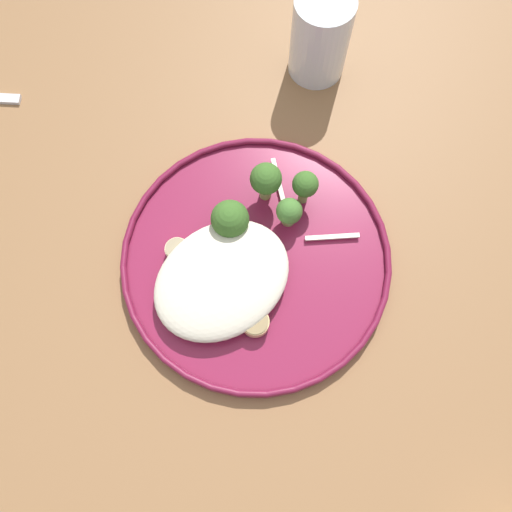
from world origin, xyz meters
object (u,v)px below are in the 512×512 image
seared_scallop_half_hidden (212,258)px  seared_scallop_large_seared (255,323)px  seared_scallop_tilted_round (196,276)px  broccoli_floret_left_leaning (305,185)px  broccoli_floret_beside_noodles (289,212)px  broccoli_floret_front_edge (228,217)px  seared_scallop_on_noodles (211,307)px  seared_scallop_center_golden (177,250)px  water_glass (320,41)px  broccoli_floret_tall_stalk (266,180)px  dinner_plate (256,259)px

seared_scallop_half_hidden → seared_scallop_large_seared: bearing=-94.6°
seared_scallop_tilted_round → broccoli_floret_left_leaning: (0.15, 0.00, 0.02)m
broccoli_floret_beside_noodles → broccoli_floret_front_edge: bearing=149.9°
seared_scallop_on_noodles → broccoli_floret_left_leaning: bearing=14.0°
seared_scallop_center_golden → seared_scallop_half_hidden: bearing=-52.6°
seared_scallop_tilted_round → seared_scallop_on_noodles: 0.04m
broccoli_floret_left_leaning → seared_scallop_tilted_round: bearing=-179.0°
broccoli_floret_beside_noodles → water_glass: 0.21m
broccoli_floret_tall_stalk → water_glass: water_glass is taller
seared_scallop_large_seared → broccoli_floret_tall_stalk: 0.15m
seared_scallop_on_noodles → water_glass: (0.28, 0.17, 0.03)m
seared_scallop_half_hidden → broccoli_floret_beside_noodles: (0.09, -0.01, 0.01)m
seared_scallop_on_noodles → broccoli_floret_tall_stalk: (0.12, 0.07, 0.03)m
seared_scallop_large_seared → seared_scallop_half_hidden: size_ratio=0.94×
broccoli_floret_front_edge → broccoli_floret_beside_noodles: 0.06m
broccoli_floret_beside_noodles → broccoli_floret_tall_stalk: bearing=90.8°
broccoli_floret_left_leaning → dinner_plate: bearing=-164.5°
dinner_plate → seared_scallop_tilted_round: size_ratio=11.01×
broccoli_floret_tall_stalk → seared_scallop_on_noodles: bearing=-151.3°
seared_scallop_center_golden → water_glass: size_ratio=0.24×
seared_scallop_center_golden → seared_scallop_large_seared: bearing=-81.4°
broccoli_floret_tall_stalk → broccoli_floret_front_edge: (-0.06, -0.01, -0.01)m
broccoli_floret_front_edge → broccoli_floret_beside_noodles: size_ratio=1.27×
seared_scallop_half_hidden → broccoli_floret_tall_stalk: 0.10m
seared_scallop_large_seared → seared_scallop_half_hidden: 0.08m
dinner_plate → broccoli_floret_front_edge: 0.06m
seared_scallop_half_hidden → seared_scallop_on_noodles: bearing=-127.5°
seared_scallop_tilted_round → broccoli_floret_beside_noodles: broccoli_floret_beside_noodles is taller
broccoli_floret_tall_stalk → broccoli_floret_beside_noodles: bearing=-89.2°
seared_scallop_on_noodles → seared_scallop_center_golden: 0.07m
dinner_plate → seared_scallop_large_seared: 0.07m
seared_scallop_tilted_round → seared_scallop_half_hidden: size_ratio=0.85×
seared_scallop_on_noodles → dinner_plate: bearing=12.2°
seared_scallop_tilted_round → seared_scallop_on_noodles: (-0.01, -0.04, -0.00)m
seared_scallop_center_golden → broccoli_floret_beside_noodles: 0.13m
broccoli_floret_beside_noodles → seared_scallop_tilted_round: bearing=176.5°
seared_scallop_tilted_round → broccoli_floret_tall_stalk: broccoli_floret_tall_stalk is taller
dinner_plate → seared_scallop_half_hidden: size_ratio=9.41×
broccoli_floret_tall_stalk → seared_scallop_half_hidden: bearing=-163.9°
seared_scallop_half_hidden → broccoli_floret_beside_noodles: size_ratio=0.76×
dinner_plate → seared_scallop_half_hidden: seared_scallop_half_hidden is taller
seared_scallop_tilted_round → water_glass: water_glass is taller
seared_scallop_half_hidden → water_glass: size_ratio=0.29×
seared_scallop_large_seared → seared_scallop_center_golden: seared_scallop_large_seared is taller
seared_scallop_large_seared → seared_scallop_half_hidden: (0.01, 0.08, 0.00)m
broccoli_floret_left_leaning → broccoli_floret_beside_noodles: broccoli_floret_left_leaning is taller
broccoli_floret_tall_stalk → broccoli_floret_beside_noodles: (0.00, -0.04, -0.01)m
seared_scallop_center_golden → water_glass: bearing=19.4°
broccoli_floret_beside_noodles → dinner_plate: bearing=-166.3°
seared_scallop_half_hidden → broccoli_floret_tall_stalk: size_ratio=0.54×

